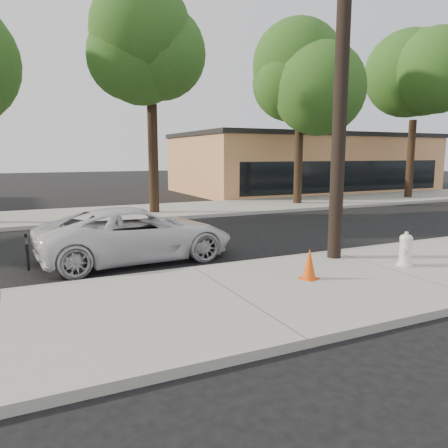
# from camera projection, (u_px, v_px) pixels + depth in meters

# --- Properties ---
(ground) EXTENTS (120.00, 120.00, 0.00)m
(ground) POSITION_uv_depth(u_px,v_px,m) (166.00, 255.00, 12.01)
(ground) COLOR black
(ground) RESTS_ON ground
(near_sidewalk) EXTENTS (90.00, 4.40, 0.15)m
(near_sidewalk) POSITION_uv_depth(u_px,v_px,m) (237.00, 298.00, 8.17)
(near_sidewalk) COLOR gray
(near_sidewalk) RESTS_ON ground
(far_sidewalk) EXTENTS (90.00, 5.00, 0.15)m
(far_sidewalk) POSITION_uv_depth(u_px,v_px,m) (107.00, 214.00, 19.58)
(far_sidewalk) COLOR gray
(far_sidewalk) RESTS_ON ground
(curb_near) EXTENTS (90.00, 0.12, 0.16)m
(curb_near) POSITION_uv_depth(u_px,v_px,m) (194.00, 270.00, 10.13)
(curb_near) COLOR #9E9B93
(curb_near) RESTS_ON ground
(building_main) EXTENTS (18.00, 10.00, 4.00)m
(building_main) POSITION_uv_depth(u_px,v_px,m) (303.00, 164.00, 32.74)
(building_main) COLOR tan
(building_main) RESTS_ON ground
(utility_pole) EXTENTS (1.40, 0.34, 9.00)m
(utility_pole) POSITION_uv_depth(u_px,v_px,m) (342.00, 71.00, 10.38)
(utility_pole) COLOR black
(utility_pole) RESTS_ON near_sidewalk
(tree_c) EXTENTS (4.96, 4.80, 9.55)m
(tree_c) POSITION_uv_depth(u_px,v_px,m) (157.00, 56.00, 18.66)
(tree_c) COLOR black
(tree_c) RESTS_ON far_sidewalk
(tree_d) EXTENTS (4.50, 4.35, 8.75)m
(tree_d) POSITION_uv_depth(u_px,v_px,m) (305.00, 83.00, 22.41)
(tree_d) COLOR black
(tree_d) RESTS_ON far_sidewalk
(tree_e) EXTENTS (4.80, 4.65, 9.25)m
(tree_e) POSITION_uv_depth(u_px,v_px,m) (420.00, 86.00, 25.57)
(tree_e) COLOR black
(tree_e) RESTS_ON far_sidewalk
(police_cruiser) EXTENTS (5.15, 2.61, 1.39)m
(police_cruiser) POSITION_uv_depth(u_px,v_px,m) (137.00, 234.00, 11.30)
(police_cruiser) COLOR silver
(police_cruiser) RESTS_ON ground
(fire_hydrant) EXTENTS (0.41, 0.37, 0.76)m
(fire_hydrant) POSITION_uv_depth(u_px,v_px,m) (405.00, 250.00, 10.20)
(fire_hydrant) COLOR silver
(fire_hydrant) RESTS_ON near_sidewalk
(traffic_cone) EXTENTS (0.42, 0.42, 0.65)m
(traffic_cone) POSITION_uv_depth(u_px,v_px,m) (309.00, 264.00, 9.13)
(traffic_cone) COLOR #E2490B
(traffic_cone) RESTS_ON near_sidewalk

